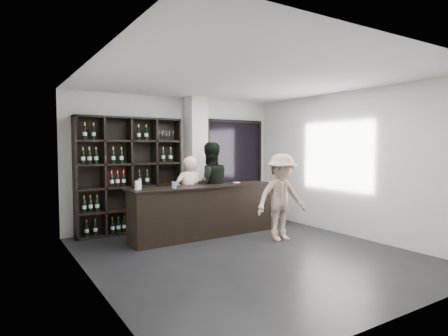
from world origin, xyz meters
TOP-DOWN VIEW (x-y plane):
  - floor at (0.00, 0.00)m, footprint 5.00×5.50m
  - wine_shelf at (-1.15, 2.57)m, footprint 2.20×0.35m
  - structural_column at (0.35, 2.47)m, footprint 0.40×0.40m
  - glass_panel at (1.55, 2.69)m, footprint 1.60×0.08m
  - tasting_counter at (-0.01, 1.44)m, footprint 3.10×0.65m
  - taster_pink at (-0.15, 1.85)m, footprint 0.63×0.47m
  - taster_black at (0.35, 1.85)m, footprint 1.04×0.88m
  - customer at (1.09, 0.40)m, footprint 1.13×0.72m
  - wine_glass at (-0.04, 1.42)m, footprint 0.09×0.09m
  - spit_cup at (-0.71, 1.34)m, footprint 0.10×0.10m
  - napkin_stack at (0.84, 1.56)m, footprint 0.14×0.14m
  - card_stand at (-1.37, 1.46)m, footprint 0.12×0.09m

SIDE VIEW (x-z plane):
  - floor at x=0.00m, z-range -0.01..0.00m
  - tasting_counter at x=-0.01m, z-range 0.00..1.02m
  - taster_pink at x=-0.15m, z-range 0.00..1.60m
  - customer at x=1.09m, z-range 0.00..1.66m
  - taster_black at x=0.35m, z-range 0.00..1.88m
  - napkin_stack at x=0.84m, z-range 1.02..1.04m
  - spit_cup at x=-0.71m, z-range 1.02..1.14m
  - card_stand at x=-1.37m, z-range 1.02..1.18m
  - wine_glass at x=-0.04m, z-range 1.02..1.21m
  - wine_shelf at x=-1.15m, z-range 0.00..2.40m
  - glass_panel at x=1.55m, z-range 0.35..2.45m
  - structural_column at x=0.35m, z-range 0.00..2.90m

